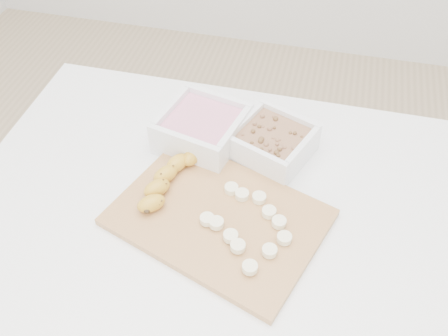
% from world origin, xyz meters
% --- Properties ---
extents(table, '(1.00, 0.70, 0.75)m').
position_xyz_m(table, '(0.00, 0.00, 0.65)').
color(table, white).
rests_on(table, ground).
extents(bowl_yogurt, '(0.20, 0.20, 0.08)m').
position_xyz_m(bowl_yogurt, '(-0.08, 0.15, 0.79)').
color(bowl_yogurt, white).
rests_on(bowl_yogurt, table).
extents(bowl_granola, '(0.19, 0.19, 0.07)m').
position_xyz_m(bowl_granola, '(0.07, 0.15, 0.78)').
color(bowl_granola, white).
rests_on(bowl_granola, table).
extents(cutting_board, '(0.44, 0.37, 0.01)m').
position_xyz_m(cutting_board, '(0.01, -0.05, 0.76)').
color(cutting_board, tan).
rests_on(cutting_board, table).
extents(banana, '(0.13, 0.19, 0.03)m').
position_xyz_m(banana, '(-0.10, 0.00, 0.78)').
color(banana, gold).
rests_on(banana, cutting_board).
extents(banana_slices, '(0.17, 0.19, 0.02)m').
position_xyz_m(banana_slices, '(0.07, -0.06, 0.77)').
color(banana_slices, '#FDF3C4').
rests_on(banana_slices, cutting_board).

